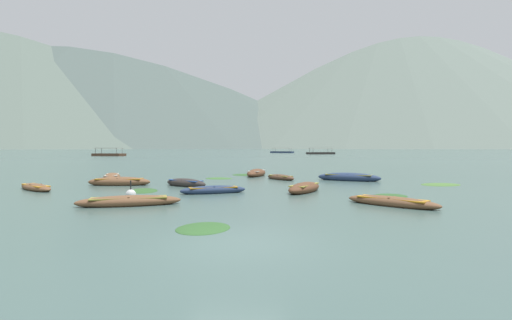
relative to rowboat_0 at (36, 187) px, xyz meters
name	(u,v)px	position (x,y,z in m)	size (l,w,h in m)	color
ground_plane	(271,148)	(12.46, 1488.36, -0.14)	(6000.00, 6000.00, 0.00)	#425B56
mountain_0	(21,72)	(-991.62, 1487.04, 306.93)	(2413.22, 2413.22, 614.14)	#56665B
mountain_1	(114,76)	(-622.10, 1511.92, 291.15)	(2048.54, 2048.54, 582.57)	#4C5B56
mountain_2	(227,127)	(-171.81, 1575.75, 91.03)	(799.57, 799.57, 182.33)	#56665B
mountain_3	(389,77)	(400.61, 1261.26, 233.36)	(1386.00, 1386.00, 467.00)	slate
rowboat_0	(36,187)	(0.00, 0.00, 0.00)	(3.49, 3.14, 0.44)	brown
rowboat_1	(112,177)	(1.38, 7.11, 0.05)	(2.49, 4.34, 0.61)	brown
rowboat_2	(256,173)	(12.09, 11.26, 0.09)	(2.06, 4.17, 0.74)	brown
rowboat_3	(349,177)	(18.99, 6.95, 0.08)	(4.69, 3.08, 0.71)	navy
rowboat_4	(304,188)	(15.15, -0.26, 0.06)	(2.59, 3.85, 0.63)	brown
rowboat_5	(392,202)	(18.33, -5.15, 0.01)	(3.61, 3.33, 0.48)	brown
rowboat_6	(119,182)	(3.63, 2.93, 0.07)	(4.01, 1.44, 0.67)	brown
rowboat_7	(186,183)	(8.03, 2.46, 0.05)	(3.32, 2.79, 0.59)	#2D2826
rowboat_8	(129,201)	(7.45, -5.52, 0.02)	(4.36, 2.32, 0.52)	brown
rowboat_9	(213,190)	(10.30, -1.14, 0.02)	(3.59, 2.09, 0.50)	navy
rowboat_10	(281,177)	(14.05, 7.72, 0.01)	(2.56, 3.02, 0.47)	#4C3323
ferry_0	(282,152)	(18.40, 155.84, 0.31)	(11.11, 7.60, 2.54)	navy
ferry_1	(109,154)	(-33.95, 88.61, 0.31)	(9.82, 5.56, 2.54)	#4C3323
ferry_2	(321,153)	(31.68, 121.71, 0.31)	(10.82, 7.19, 2.54)	#2D2826
mooring_buoy	(131,194)	(6.49, -2.74, -0.03)	(0.50, 0.50, 0.94)	silver
weed_patch_1	(245,175)	(11.06, 12.41, -0.14)	(2.30, 2.26, 0.14)	#2D5628
weed_patch_2	(219,179)	(9.30, 8.33, -0.14)	(1.58, 2.13, 0.14)	#38662D
weed_patch_3	(441,185)	(24.28, 3.97, -0.14)	(2.00, 2.73, 0.14)	#477033
weed_patch_4	(143,191)	(6.26, -0.25, -0.14)	(1.55, 2.62, 0.14)	#2D5628
weed_patch_5	(391,196)	(19.29, -1.93, -0.14)	(1.56, 1.52, 0.14)	#2D5628
weed_patch_6	(203,228)	(11.33, -9.94, -0.14)	(1.88, 1.56, 0.14)	#2D5628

